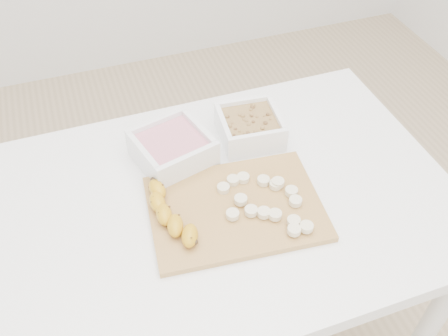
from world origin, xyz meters
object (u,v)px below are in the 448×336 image
object	(u,v)px
table	(228,223)
banana	(171,214)
cutting_board	(235,208)
bowl_granola	(250,127)
bowl_yogurt	(173,148)

from	to	relation	value
table	banana	distance (m)	0.19
table	cutting_board	world-z (taller)	cutting_board
table	bowl_granola	size ratio (longest dim) A/B	6.30
banana	bowl_granola	bearing A→B (deg)	37.75
bowl_granola	cutting_board	world-z (taller)	bowl_granola
bowl_yogurt	cutting_board	bearing A→B (deg)	-66.67
table	cutting_board	distance (m)	0.11
bowl_yogurt	banana	xyz separation A→B (m)	(-0.05, -0.18, -0.01)
table	cutting_board	xyz separation A→B (m)	(-0.00, -0.04, 0.10)
table	banana	world-z (taller)	banana
bowl_yogurt	banana	world-z (taller)	bowl_yogurt
table	bowl_yogurt	xyz separation A→B (m)	(-0.08, 0.15, 0.13)
bowl_yogurt	cutting_board	distance (m)	0.21
bowl_yogurt	bowl_granola	distance (m)	0.20
bowl_yogurt	banana	size ratio (longest dim) A/B	1.02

